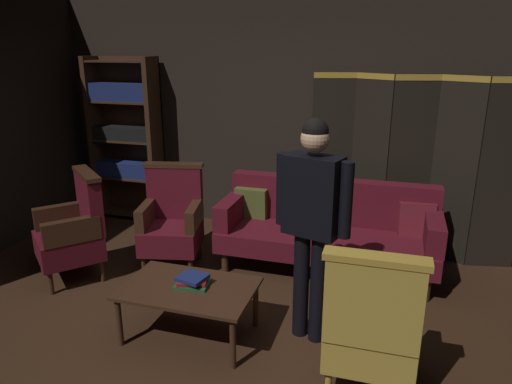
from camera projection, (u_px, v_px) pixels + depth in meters
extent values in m
plane|color=#331E11|center=(226.00, 338.00, 3.60)|extent=(10.00, 10.00, 0.00)
cube|color=black|center=(297.00, 115.00, 5.41)|extent=(7.20, 0.10, 2.80)
cube|color=black|center=(331.00, 160.00, 5.20)|extent=(0.45, 0.14, 1.90)
cube|color=#B78E33|center=(336.00, 75.00, 4.92)|extent=(0.46, 0.15, 0.06)
cube|color=black|center=(369.00, 164.00, 5.02)|extent=(0.41, 0.27, 1.90)
cube|color=#B78E33|center=(376.00, 76.00, 4.74)|extent=(0.41, 0.28, 0.06)
cube|color=black|center=(410.00, 168.00, 4.85)|extent=(0.45, 0.15, 1.90)
cube|color=#B78E33|center=(419.00, 77.00, 4.57)|extent=(0.45, 0.16, 0.06)
cube|color=black|center=(454.00, 172.00, 4.69)|extent=(0.42, 0.24, 1.90)
cube|color=#B78E33|center=(466.00, 78.00, 4.41)|extent=(0.42, 0.25, 0.06)
cube|color=black|center=(502.00, 177.00, 4.51)|extent=(0.46, 0.12, 1.90)
cube|color=#382114|center=(97.00, 138.00, 6.00)|extent=(0.06, 0.32, 2.05)
cube|color=#382114|center=(155.00, 142.00, 5.76)|extent=(0.06, 0.32, 2.05)
cube|color=#382114|center=(132.00, 138.00, 6.02)|extent=(0.90, 0.02, 2.05)
cube|color=#382114|center=(132.00, 212.00, 6.17)|extent=(0.86, 0.30, 0.02)
cube|color=#382114|center=(129.00, 177.00, 6.02)|extent=(0.86, 0.30, 0.02)
cube|color=navy|center=(127.00, 169.00, 5.97)|extent=(0.78, 0.22, 0.19)
cube|color=#382114|center=(126.00, 140.00, 5.88)|extent=(0.86, 0.30, 0.02)
cube|color=black|center=(124.00, 133.00, 5.83)|extent=(0.78, 0.22, 0.16)
cube|color=#382114|center=(122.00, 102.00, 5.74)|extent=(0.86, 0.30, 0.02)
cube|color=navy|center=(121.00, 92.00, 5.68)|extent=(0.78, 0.22, 0.22)
cube|color=#382114|center=(119.00, 61.00, 5.59)|extent=(0.86, 0.30, 0.02)
cylinder|color=#382114|center=(225.00, 262.00, 4.63)|extent=(0.07, 0.07, 0.22)
cylinder|color=#382114|center=(427.00, 289.00, 4.10)|extent=(0.07, 0.07, 0.22)
cylinder|color=#382114|center=(244.00, 239.00, 5.18)|extent=(0.07, 0.07, 0.22)
cylinder|color=#382114|center=(424.00, 261.00, 4.65)|extent=(0.07, 0.07, 0.22)
cube|color=#4C0F19|center=(326.00, 242.00, 4.58)|extent=(2.10, 0.76, 0.20)
cube|color=#4C0F19|center=(332.00, 201.00, 4.76)|extent=(2.10, 0.18, 0.46)
cube|color=#4C0F19|center=(232.00, 210.00, 4.78)|extent=(0.16, 0.68, 0.26)
cube|color=#4C0F19|center=(434.00, 231.00, 4.24)|extent=(0.16, 0.68, 0.26)
cube|color=#4C5123|center=(251.00, 204.00, 4.92)|extent=(0.35, 0.14, 0.35)
cube|color=maroon|center=(416.00, 220.00, 4.45)|extent=(0.36, 0.21, 0.35)
cylinder|color=#382114|center=(119.00, 322.00, 3.46)|extent=(0.04, 0.04, 0.39)
cylinder|color=#382114|center=(233.00, 343.00, 3.21)|extent=(0.04, 0.04, 0.39)
cylinder|color=#382114|center=(155.00, 288.00, 3.96)|extent=(0.04, 0.04, 0.39)
cylinder|color=#382114|center=(256.00, 304.00, 3.71)|extent=(0.04, 0.04, 0.39)
cube|color=#382114|center=(189.00, 288.00, 3.52)|extent=(1.00, 0.64, 0.03)
cylinder|color=#B78E33|center=(403.00, 354.00, 3.24)|extent=(0.04, 0.04, 0.22)
cylinder|color=#B78E33|center=(337.00, 343.00, 3.37)|extent=(0.04, 0.04, 0.22)
cube|color=#B79338|center=(370.00, 339.00, 3.03)|extent=(0.57, 0.57, 0.24)
cube|color=#B79338|center=(373.00, 304.00, 2.70)|extent=(0.56, 0.13, 0.54)
cube|color=#B78E33|center=(377.00, 259.00, 2.61)|extent=(0.60, 0.14, 0.04)
cube|color=#B78E33|center=(412.00, 314.00, 2.89)|extent=(0.10, 0.50, 0.22)
cube|color=#B78E33|center=(335.00, 302.00, 3.02)|extent=(0.10, 0.50, 0.22)
cylinder|color=#382114|center=(144.00, 267.00, 4.52)|extent=(0.04, 0.04, 0.22)
cylinder|color=#382114|center=(191.00, 268.00, 4.49)|extent=(0.04, 0.04, 0.22)
cylinder|color=#382114|center=(157.00, 247.00, 4.96)|extent=(0.04, 0.04, 0.22)
cylinder|color=#382114|center=(199.00, 249.00, 4.93)|extent=(0.04, 0.04, 0.22)
cube|color=#4C0F19|center=(172.00, 236.00, 4.66)|extent=(0.67, 0.67, 0.24)
cube|color=#4C0F19|center=(175.00, 193.00, 4.76)|extent=(0.57, 0.24, 0.54)
cube|color=#382114|center=(173.00, 165.00, 4.67)|extent=(0.61, 0.26, 0.04)
cube|color=#382114|center=(146.00, 214.00, 4.60)|extent=(0.20, 0.51, 0.22)
cube|color=#382114|center=(194.00, 215.00, 4.57)|extent=(0.20, 0.51, 0.22)
cylinder|color=#382114|center=(43.00, 264.00, 4.58)|extent=(0.04, 0.04, 0.22)
cylinder|color=#382114|center=(51.00, 283.00, 4.21)|extent=(0.04, 0.04, 0.22)
cylinder|color=#382114|center=(90.00, 253.00, 4.82)|extent=(0.04, 0.04, 0.22)
cylinder|color=#382114|center=(102.00, 271.00, 4.45)|extent=(0.04, 0.04, 0.22)
cube|color=#4C0F19|center=(69.00, 246.00, 4.45)|extent=(0.79, 0.79, 0.24)
cube|color=#4C0F19|center=(89.00, 203.00, 4.45)|extent=(0.50, 0.46, 0.54)
cube|color=#382114|center=(86.00, 174.00, 4.36)|extent=(0.54, 0.49, 0.04)
cube|color=#382114|center=(61.00, 216.00, 4.57)|extent=(0.39, 0.44, 0.22)
cube|color=#382114|center=(72.00, 231.00, 4.18)|extent=(0.39, 0.44, 0.22)
cylinder|color=black|center=(318.00, 289.00, 3.47)|extent=(0.12, 0.12, 0.86)
cylinder|color=black|center=(301.00, 284.00, 3.54)|extent=(0.12, 0.12, 0.86)
cube|color=maroon|center=(312.00, 229.00, 3.36)|extent=(0.35, 0.24, 0.09)
cube|color=black|center=(313.00, 196.00, 3.29)|extent=(0.44, 0.31, 0.58)
cube|color=white|center=(320.00, 188.00, 3.37)|extent=(0.14, 0.05, 0.41)
cube|color=maroon|center=(321.00, 157.00, 3.30)|extent=(0.09, 0.04, 0.04)
cylinder|color=black|center=(346.00, 200.00, 3.16)|extent=(0.09, 0.09, 0.54)
cylinder|color=black|center=(282.00, 189.00, 3.42)|extent=(0.09, 0.09, 0.54)
sphere|color=tan|center=(315.00, 139.00, 3.17)|extent=(0.20, 0.20, 0.20)
sphere|color=black|center=(315.00, 131.00, 3.15)|extent=(0.18, 0.18, 0.18)
cube|color=#1E4C28|center=(193.00, 284.00, 3.53)|extent=(0.27, 0.21, 0.03)
cube|color=maroon|center=(192.00, 281.00, 3.53)|extent=(0.25, 0.21, 0.03)
cube|color=navy|center=(192.00, 278.00, 3.52)|extent=(0.24, 0.22, 0.03)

